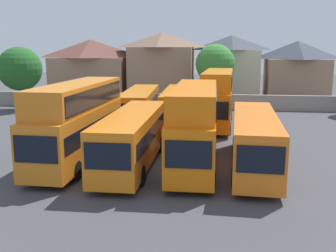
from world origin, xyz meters
name	(u,v)px	position (x,y,z in m)	size (l,w,h in m)	color
ground	(185,116)	(0.00, 18.00, 0.00)	(140.00, 140.00, 0.00)	#424247
depot_boundary_wall	(189,101)	(0.00, 23.22, 0.90)	(56.00, 0.50, 1.80)	gray
bus_1	(78,118)	(-5.44, 0.43, 2.84)	(2.89, 11.38, 5.04)	orange
bus_2	(133,136)	(-1.82, -0.01, 1.89)	(2.70, 11.56, 3.29)	orange
bus_3	(195,122)	(1.97, 0.35, 2.78)	(2.67, 10.97, 4.93)	orange
bus_4	(255,138)	(5.59, 0.33, 1.88)	(3.03, 11.64, 3.28)	orange
bus_5	(140,105)	(-3.90, 13.03, 1.89)	(3.29, 11.70, 3.29)	orange
bus_6	(178,105)	(-0.27, 12.81, 1.93)	(2.88, 11.23, 3.38)	orange
bus_7	(218,95)	(3.39, 13.16, 2.88)	(3.05, 10.94, 5.12)	orange
house_terrace_left	(92,68)	(-14.84, 32.48, 4.27)	(11.17, 7.67, 8.36)	#9E7A60
house_terrace_centre	(162,66)	(-4.43, 31.91, 4.70)	(9.05, 7.54, 9.25)	#9E7A60
house_terrace_right	(231,67)	(5.19, 33.43, 4.53)	(7.91, 7.66, 8.90)	beige
house_terrace_far_right	(296,71)	(13.93, 32.11, 4.14)	(8.43, 6.48, 8.11)	#9E7A60
tree_behind_wall	(215,64)	(3.02, 25.72, 5.21)	(4.82, 4.82, 7.66)	brown
tree_right_of_lot	(20,69)	(-19.46, 20.22, 4.78)	(5.07, 5.07, 7.34)	brown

